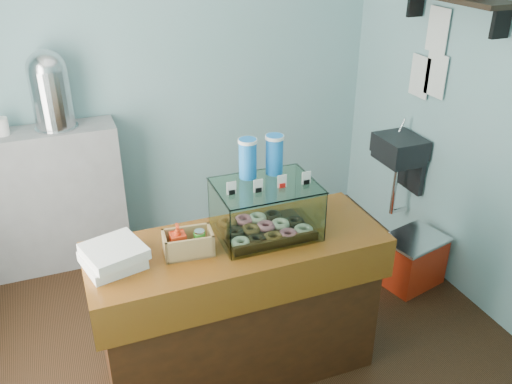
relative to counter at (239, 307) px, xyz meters
name	(u,v)px	position (x,y,z in m)	size (l,w,h in m)	color
ground	(227,339)	(0.00, 0.25, -0.46)	(3.50, 3.50, 0.00)	black
room_shell	(223,80)	(0.03, 0.26, 1.25)	(3.54, 3.04, 2.82)	#7AB3B2
counter	(239,307)	(0.00, 0.00, 0.00)	(1.60, 0.60, 0.90)	#401D0C
back_shelf	(55,199)	(-0.90, 1.57, 0.09)	(1.00, 0.32, 1.10)	#979799
display_case	(264,204)	(0.17, 0.06, 0.61)	(0.54, 0.40, 0.51)	#331E0F
condiment_crate	(187,243)	(-0.28, -0.01, 0.51)	(0.26, 0.17, 0.18)	tan
pastry_boxes	(113,256)	(-0.64, 0.02, 0.50)	(0.34, 0.34, 0.11)	white
coffee_urn	(50,88)	(-0.80, 1.59, 0.93)	(0.30, 0.30, 0.55)	silver
red_cooler	(412,260)	(1.47, 0.35, -0.26)	(0.50, 0.42, 0.38)	red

